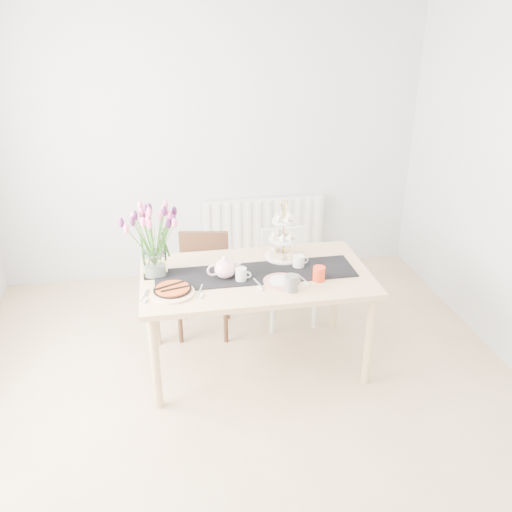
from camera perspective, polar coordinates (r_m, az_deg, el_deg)
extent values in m
plane|color=tan|center=(3.70, -0.51, -16.84)|extent=(4.50, 4.50, 0.00)
plane|color=#BABDBF|center=(5.13, -4.92, 11.71)|extent=(4.00, 0.00, 4.00)
cube|color=white|center=(5.39, 0.77, 3.00)|extent=(1.20, 0.08, 0.60)
cube|color=tan|center=(3.81, -0.03, -2.14)|extent=(1.60, 0.90, 0.04)
cylinder|color=tan|center=(3.64, -10.55, -11.02)|extent=(0.06, 0.06, 0.71)
cylinder|color=tan|center=(3.87, 11.82, -8.71)|extent=(0.06, 0.06, 0.71)
cylinder|color=tan|center=(4.28, -10.66, -5.09)|extent=(0.06, 0.06, 0.71)
cylinder|color=tan|center=(4.48, 8.35, -3.47)|extent=(0.06, 0.06, 0.71)
cube|color=#382314|center=(4.38, -5.54, -3.20)|extent=(0.46, 0.46, 0.04)
cube|color=#382314|center=(4.45, -5.47, 0.28)|extent=(0.40, 0.11, 0.38)
cylinder|color=#382314|center=(4.35, -7.99, -6.80)|extent=(0.04, 0.04, 0.39)
cylinder|color=#382314|center=(4.32, -3.21, -6.83)|extent=(0.04, 0.04, 0.39)
cylinder|color=#382314|center=(4.66, -7.47, -4.47)|extent=(0.04, 0.04, 0.39)
cylinder|color=#382314|center=(4.63, -3.03, -4.48)|extent=(0.04, 0.04, 0.39)
cube|color=silver|center=(4.53, 3.43, -2.37)|extent=(0.40, 0.40, 0.04)
cube|color=silver|center=(4.59, 2.91, 0.85)|extent=(0.39, 0.06, 0.37)
cylinder|color=silver|center=(4.43, 1.74, -6.01)|extent=(0.04, 0.04, 0.37)
cylinder|color=silver|center=(4.52, 6.19, -5.47)|extent=(0.04, 0.04, 0.37)
cylinder|color=silver|center=(4.73, 0.68, -3.83)|extent=(0.04, 0.04, 0.37)
cylinder|color=silver|center=(4.82, 4.85, -3.37)|extent=(0.04, 0.04, 0.37)
cube|color=black|center=(3.80, -0.03, -1.82)|extent=(1.40, 0.35, 0.01)
cube|color=silver|center=(3.82, -10.58, -0.80)|extent=(0.17, 0.17, 0.17)
cylinder|color=gold|center=(3.96, 2.91, 2.45)|extent=(0.01, 0.01, 0.41)
cylinder|color=white|center=(4.03, 2.85, -0.03)|extent=(0.28, 0.28, 0.01)
cylinder|color=white|center=(3.98, 2.90, 1.83)|extent=(0.22, 0.22, 0.01)
cylinder|color=white|center=(3.92, 2.94, 3.69)|extent=(0.17, 0.17, 0.01)
cylinder|color=white|center=(3.89, 4.50, -0.57)|extent=(0.09, 0.09, 0.09)
cylinder|color=black|center=(3.60, -8.77, -3.59)|extent=(0.25, 0.25, 0.02)
cylinder|color=#C7491C|center=(3.60, -8.79, -3.38)|extent=(0.23, 0.23, 0.01)
cylinder|color=slate|center=(3.56, 3.74, -2.87)|extent=(0.12, 0.12, 0.11)
cylinder|color=silver|center=(3.69, -1.59, -1.96)|extent=(0.10, 0.10, 0.09)
cylinder|color=red|center=(3.71, 6.65, -1.86)|extent=(0.12, 0.12, 0.10)
cylinder|color=white|center=(3.58, -8.76, -3.87)|extent=(0.35, 0.35, 0.01)
cylinder|color=silver|center=(3.69, 2.67, -2.70)|extent=(0.30, 0.30, 0.01)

